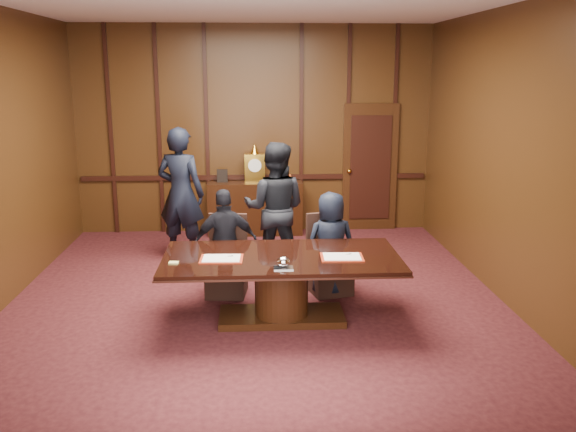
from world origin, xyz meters
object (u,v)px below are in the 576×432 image
object	(u,v)px
sideboard	(255,206)
signatory_right	(331,244)
signatory_left	(226,243)
witness_left	(181,194)
conference_table	(281,277)
witness_right	(275,209)

from	to	relation	value
sideboard	signatory_right	world-z (taller)	sideboard
signatory_left	witness_left	distance (m)	1.80
signatory_left	witness_left	world-z (taller)	witness_left
conference_table	signatory_left	bearing A→B (deg)	129.09
conference_table	witness_right	size ratio (longest dim) A/B	1.44
witness_left	witness_right	xyz separation A→B (m)	(1.36, -0.74, -0.07)
witness_right	sideboard	bearing A→B (deg)	-70.66
signatory_left	signatory_right	bearing A→B (deg)	169.23
witness_left	conference_table	bearing A→B (deg)	138.32
signatory_right	sideboard	bearing A→B (deg)	-83.27
witness_right	signatory_left	bearing A→B (deg)	66.20
signatory_left	signatory_right	xyz separation A→B (m)	(1.30, 0.00, -0.03)
sideboard	signatory_left	xyz separation A→B (m)	(-0.38, -2.96, 0.19)
conference_table	signatory_right	bearing A→B (deg)	50.91
signatory_left	signatory_right	world-z (taller)	signatory_left
sideboard	signatory_right	size ratio (longest dim) A/B	1.23
sideboard	witness_right	bearing A→B (deg)	-82.78
sideboard	signatory_right	bearing A→B (deg)	-72.68
sideboard	conference_table	xyz separation A→B (m)	(0.27, -3.76, 0.02)
sideboard	signatory_left	bearing A→B (deg)	-97.26
conference_table	witness_right	distance (m)	1.73
signatory_right	witness_left	distance (m)	2.61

